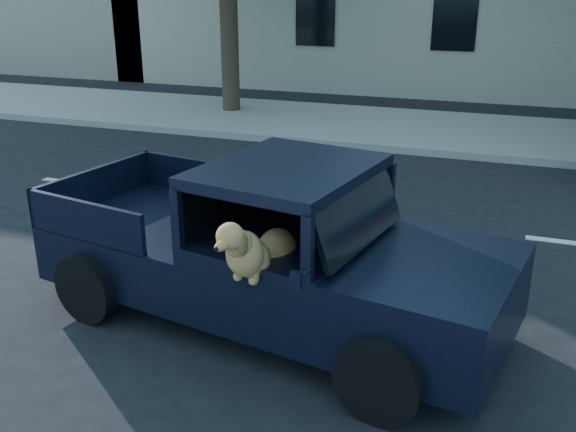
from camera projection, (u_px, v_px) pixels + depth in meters
ground at (201, 315)px, 6.75m from camera, size 120.00×120.00×0.00m
far_sidewalk at (382, 127)px, 14.84m from camera, size 60.00×4.00×0.15m
lane_stripes at (436, 226)px, 9.12m from camera, size 21.60×0.14×0.01m
pickup_truck at (261, 268)px, 6.49m from camera, size 4.98×2.82×1.69m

